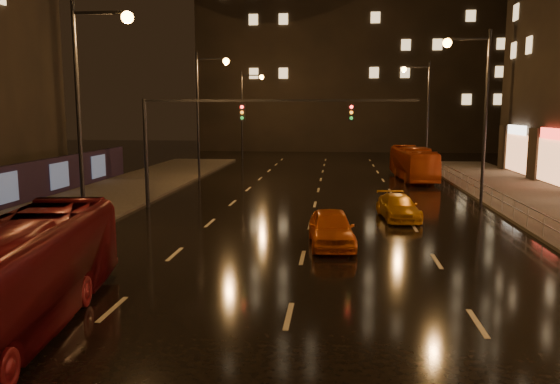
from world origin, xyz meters
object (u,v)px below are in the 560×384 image
(taxi_near, at_px, (331,228))
(bus_curb, at_px, (413,163))
(taxi_far, at_px, (398,207))
(bus_red, at_px, (10,280))

(taxi_near, bearing_deg, bus_curb, 69.15)
(bus_curb, height_order, taxi_far, bus_curb)
(bus_curb, bearing_deg, taxi_far, -103.90)
(bus_red, relative_size, taxi_far, 2.43)
(bus_red, relative_size, bus_curb, 1.09)
(taxi_near, xyz_separation_m, taxi_far, (3.39, 6.09, -0.13))
(bus_curb, distance_m, taxi_near, 23.67)
(bus_red, xyz_separation_m, taxi_near, (7.77, 10.00, -0.70))
(taxi_far, bearing_deg, taxi_near, -125.69)
(bus_red, height_order, bus_curb, bus_red)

